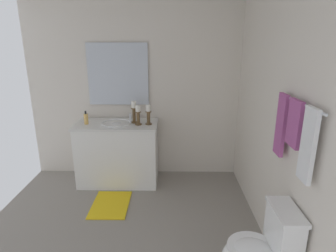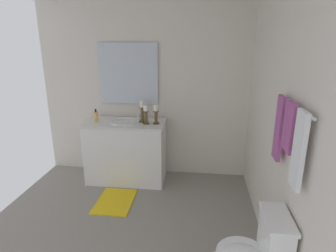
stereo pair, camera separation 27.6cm
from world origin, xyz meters
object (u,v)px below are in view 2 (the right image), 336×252
object	(u,v)px
vanity_cabinet	(126,151)
candle_holder_short	(146,114)
towel_center	(289,127)
towel_near_corner	(299,151)
candle_holder_tall	(156,114)
sink_basin	(125,125)
candle_holder_mid	(142,111)
towel_bar	(295,105)
towel_near_vanity	(279,128)
mirror	(128,74)
bath_mat	(115,201)
soap_bottle	(96,117)

from	to	relation	value
vanity_cabinet	candle_holder_short	world-z (taller)	candle_holder_short
towel_center	towel_near_corner	world-z (taller)	same
vanity_cabinet	candle_holder_tall	xyz separation A→B (m)	(0.04, 0.44, 0.57)
vanity_cabinet	sink_basin	world-z (taller)	sink_basin
sink_basin	candle_holder_mid	size ratio (longest dim) A/B	1.35
candle_holder_short	towel_center	world-z (taller)	towel_center
towel_bar	towel_near_corner	distance (m)	0.34
candle_holder_short	towel_near_vanity	xyz separation A→B (m)	(1.36, 1.34, 0.27)
mirror	candle_holder_mid	world-z (taller)	mirror
towel_near_corner	bath_mat	bearing A→B (deg)	-127.76
vanity_cabinet	towel_bar	world-z (taller)	towel_bar
candle_holder_mid	soap_bottle	size ratio (longest dim) A/B	1.65
towel_near_vanity	mirror	bearing A→B (deg)	-136.02
candle_holder_mid	towel_near_corner	world-z (taller)	towel_near_corner
sink_basin	towel_near_corner	distance (m)	2.54
towel_bar	mirror	bearing A→B (deg)	-139.45
mirror	towel_bar	distance (m)	2.55
candle_holder_tall	candle_holder_mid	xyz separation A→B (m)	(-0.07, -0.20, 0.02)
candle_holder_mid	mirror	bearing A→B (deg)	-136.01
towel_center	towel_near_corner	distance (m)	0.25
bath_mat	soap_bottle	bearing A→B (deg)	-146.01
candle_holder_mid	towel_center	distance (m)	2.22
sink_basin	towel_near_corner	xyz separation A→B (m)	(1.89, 1.64, 0.45)
candle_holder_tall	towel_bar	world-z (taller)	towel_bar
candle_holder_mid	towel_near_vanity	bearing A→B (deg)	43.97
towel_near_vanity	towel_bar	bearing A→B (deg)	4.33
bath_mat	towel_bar	bearing A→B (deg)	58.10
sink_basin	candle_holder_tall	bearing A→B (deg)	85.02
mirror	candle_holder_short	xyz separation A→B (m)	(0.34, 0.30, -0.49)
soap_bottle	towel_near_vanity	size ratio (longest dim) A/B	0.35
candle_holder_short	mirror	bearing A→B (deg)	-137.92
candle_holder_tall	candle_holder_mid	distance (m)	0.21
candle_holder_short	towel_near_vanity	world-z (taller)	towel_near_vanity
soap_bottle	towel_center	distance (m)	2.63
mirror	towel_bar	world-z (taller)	mirror
vanity_cabinet	candle_holder_tall	bearing A→B (deg)	85.04
vanity_cabinet	bath_mat	world-z (taller)	vanity_cabinet
towel_bar	towel_near_vanity	size ratio (longest dim) A/B	1.38
towel_near_vanity	towel_near_corner	world-z (taller)	same
sink_basin	candle_holder_mid	world-z (taller)	candle_holder_mid
towel_center	candle_holder_tall	bearing A→B (deg)	-143.42
candle_holder_tall	towel_near_corner	size ratio (longest dim) A/B	0.51
vanity_cabinet	candle_holder_mid	bearing A→B (deg)	98.33
mirror	candle_holder_short	distance (m)	0.67
mirror	towel_center	world-z (taller)	mirror
candle_holder_short	candle_holder_mid	bearing A→B (deg)	-143.72
vanity_cabinet	soap_bottle	distance (m)	0.64
candle_holder_short	soap_bottle	xyz separation A→B (m)	(-0.02, -0.70, -0.06)
candle_holder_tall	sink_basin	bearing A→B (deg)	-94.98
mirror	candle_holder_mid	bearing A→B (deg)	43.99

